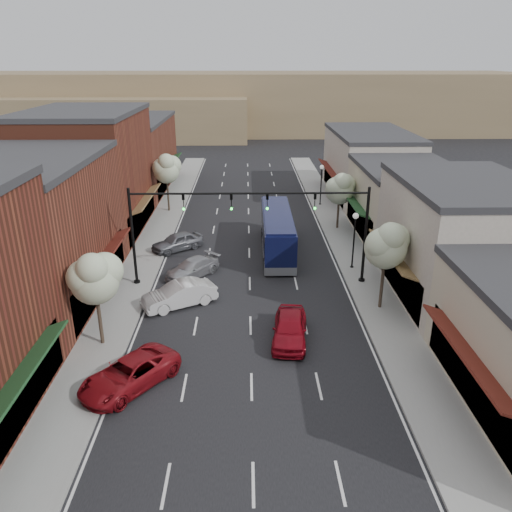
{
  "coord_description": "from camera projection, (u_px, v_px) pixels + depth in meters",
  "views": [
    {
      "loc": [
        -0.17,
        -24.3,
        15.01
      ],
      "look_at": [
        0.44,
        7.78,
        2.2
      ],
      "focal_mm": 35.0,
      "sensor_mm": 36.0,
      "label": 1
    }
  ],
  "objects": [
    {
      "name": "lamp_post_near",
      "position": [
        355.0,
        232.0,
        36.91
      ],
      "size": [
        0.44,
        0.44,
        4.44
      ],
      "color": "black",
      "rests_on": "ground"
    },
    {
      "name": "sidewalk_left",
      "position": [
        156.0,
        235.0,
        45.14
      ],
      "size": [
        2.8,
        73.0,
        0.15
      ],
      "primitive_type": "cube",
      "color": "gray",
      "rests_on": "ground"
    },
    {
      "name": "bldg_right_midfar",
      "position": [
        404.0,
        202.0,
        43.92
      ],
      "size": [
        9.14,
        12.1,
        6.4
      ],
      "color": "#B4A98F",
      "rests_on": "ground"
    },
    {
      "name": "ground",
      "position": [
        251.0,
        343.0,
        28.13
      ],
      "size": [
        160.0,
        160.0,
        0.0
      ],
      "primitive_type": "plane",
      "color": "black",
      "rests_on": "ground"
    },
    {
      "name": "bldg_right_midnear",
      "position": [
        460.0,
        240.0,
        32.5
      ],
      "size": [
        9.14,
        12.1,
        7.9
      ],
      "color": "#B8AC9E",
      "rests_on": "ground"
    },
    {
      "name": "bldg_right_far",
      "position": [
        368.0,
        165.0,
        56.73
      ],
      "size": [
        9.14,
        16.1,
        7.4
      ],
      "color": "#B8AC9E",
      "rests_on": "ground"
    },
    {
      "name": "hill_near",
      "position": [
        121.0,
        117.0,
        98.64
      ],
      "size": [
        50.0,
        20.0,
        8.0
      ],
      "primitive_type": "cube",
      "color": "#7A6647",
      "rests_on": "ground"
    },
    {
      "name": "hill_far",
      "position": [
        247.0,
        101.0,
        109.48
      ],
      "size": [
        120.0,
        30.0,
        12.0
      ],
      "primitive_type": "cube",
      "color": "#7A6647",
      "rests_on": "ground"
    },
    {
      "name": "bldg_left_midfar",
      "position": [
        89.0,
        173.0,
        44.45
      ],
      "size": [
        10.14,
        14.1,
        10.9
      ],
      "color": "brown",
      "rests_on": "ground"
    },
    {
      "name": "lamp_post_far",
      "position": [
        321.0,
        178.0,
        53.16
      ],
      "size": [
        0.44,
        0.44,
        4.44
      ],
      "color": "black",
      "rests_on": "ground"
    },
    {
      "name": "bldg_left_midnear",
      "position": [
        26.0,
        232.0,
        31.73
      ],
      "size": [
        10.14,
        14.1,
        9.4
      ],
      "color": "brown",
      "rests_on": "ground"
    },
    {
      "name": "bldg_left_far",
      "position": [
        129.0,
        155.0,
        59.77
      ],
      "size": [
        10.14,
        18.1,
        8.4
      ],
      "color": "brown",
      "rests_on": "ground"
    },
    {
      "name": "red_hatchback",
      "position": [
        290.0,
        328.0,
        28.13
      ],
      "size": [
        2.44,
        4.88,
        1.6
      ],
      "primitive_type": "imported",
      "rotation": [
        0.0,
        0.0,
        -0.12
      ],
      "color": "maroon",
      "rests_on": "ground"
    },
    {
      "name": "parked_car_b",
      "position": [
        179.0,
        295.0,
        32.11
      ],
      "size": [
        5.01,
        3.77,
        1.58
      ],
      "primitive_type": "imported",
      "rotation": [
        0.0,
        0.0,
        -1.07
      ],
      "color": "silver",
      "rests_on": "ground"
    },
    {
      "name": "parked_car_c",
      "position": [
        192.0,
        268.0,
        36.53
      ],
      "size": [
        4.34,
        4.57,
        1.3
      ],
      "primitive_type": "imported",
      "rotation": [
        0.0,
        0.0,
        -0.72
      ],
      "color": "#A1A2A6",
      "rests_on": "ground"
    },
    {
      "name": "tree_left_near",
      "position": [
        95.0,
        277.0,
        26.37
      ],
      "size": [
        2.85,
        2.65,
        5.69
      ],
      "color": "#47382B",
      "rests_on": "ground"
    },
    {
      "name": "tree_left_far",
      "position": [
        167.0,
        168.0,
        50.37
      ],
      "size": [
        2.85,
        2.65,
        6.13
      ],
      "color": "#47382B",
      "rests_on": "ground"
    },
    {
      "name": "tree_right_far",
      "position": [
        340.0,
        188.0,
        45.32
      ],
      "size": [
        2.85,
        2.65,
        5.43
      ],
      "color": "#47382B",
      "rests_on": "ground"
    },
    {
      "name": "curb_right",
      "position": [
        326.0,
        234.0,
        45.41
      ],
      "size": [
        0.25,
        73.0,
        0.17
      ],
      "primitive_type": "cube",
      "color": "gray",
      "rests_on": "ground"
    },
    {
      "name": "parked_car_a",
      "position": [
        129.0,
        374.0,
        24.19
      ],
      "size": [
        5.07,
        5.54,
        1.44
      ],
      "primitive_type": "imported",
      "rotation": [
        0.0,
        0.0,
        -0.67
      ],
      "color": "maroon",
      "rests_on": "ground"
    },
    {
      "name": "parked_car_d",
      "position": [
        177.0,
        242.0,
        41.46
      ],
      "size": [
        4.56,
        4.03,
        1.49
      ],
      "primitive_type": "imported",
      "rotation": [
        0.0,
        0.0,
        -0.93
      ],
      "color": "slate",
      "rests_on": "ground"
    },
    {
      "name": "sidewalk_right",
      "position": [
        341.0,
        233.0,
        45.43
      ],
      "size": [
        2.8,
        73.0,
        0.15
      ],
      "primitive_type": "cube",
      "color": "gray",
      "rests_on": "ground"
    },
    {
      "name": "tree_right_near",
      "position": [
        387.0,
        244.0,
        30.29
      ],
      "size": [
        2.85,
        2.65,
        5.95
      ],
      "color": "#47382B",
      "rests_on": "ground"
    },
    {
      "name": "signal_mast_left",
      "position": [
        167.0,
        222.0,
        33.75
      ],
      "size": [
        8.22,
        0.46,
        7.0
      ],
      "color": "black",
      "rests_on": "ground"
    },
    {
      "name": "curb_left",
      "position": [
        172.0,
        235.0,
        45.16
      ],
      "size": [
        0.25,
        73.0,
        0.17
      ],
      "primitive_type": "cube",
      "color": "gray",
      "rests_on": "ground"
    },
    {
      "name": "coach_bus",
      "position": [
        277.0,
        232.0,
        40.82
      ],
      "size": [
        2.48,
        10.87,
        3.32
      ],
      "rotation": [
        0.0,
        0.0,
        -0.01
      ],
      "color": "#0D1135",
      "rests_on": "ground"
    },
    {
      "name": "signal_mast_right",
      "position": [
        332.0,
        221.0,
        33.95
      ],
      "size": [
        8.22,
        0.46,
        7.0
      ],
      "color": "black",
      "rests_on": "ground"
    }
  ]
}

